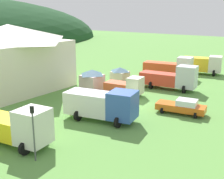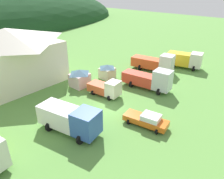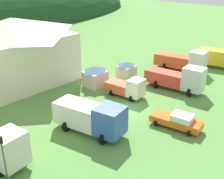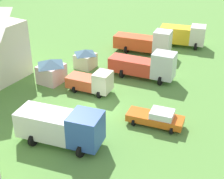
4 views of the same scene
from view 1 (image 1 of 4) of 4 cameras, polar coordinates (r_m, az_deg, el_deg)
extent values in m
plane|color=#5B9342|center=(35.79, 4.08, -2.84)|extent=(200.00, 200.00, 0.00)
cube|color=silver|center=(44.21, -18.92, 4.37)|extent=(14.07, 11.96, 6.76)
pyramid|color=#B7B2A3|center=(43.65, -19.43, 10.26)|extent=(15.19, 12.92, 2.37)
cube|color=beige|center=(45.72, 1.54, 2.38)|extent=(2.29, 2.29, 1.84)
pyramid|color=#42667F|center=(45.46, 1.55, 3.91)|extent=(2.48, 2.47, 0.64)
cube|color=beige|center=(41.98, -3.84, 1.40)|extent=(2.77, 2.59, 2.15)
pyramid|color=#42667F|center=(41.66, -3.88, 3.34)|extent=(2.99, 2.80, 0.75)
cube|color=silver|center=(24.65, -15.03, -6.93)|extent=(2.69, 2.66, 2.88)
cube|color=black|center=(24.35, -14.92, -5.61)|extent=(1.52, 2.05, 0.92)
cylinder|color=black|center=(25.92, -13.21, -9.14)|extent=(1.10, 0.30, 1.10)
cylinder|color=black|center=(24.54, -16.49, -10.83)|extent=(1.10, 0.30, 1.10)
cylinder|color=black|center=(29.14, -20.47, -6.95)|extent=(1.10, 0.30, 1.10)
cube|color=#3356AD|center=(29.18, 2.06, -3.05)|extent=(3.02, 3.01, 2.75)
cube|color=black|center=(28.95, 2.30, -1.95)|extent=(1.74, 2.28, 0.88)
cube|color=silver|center=(30.78, -4.39, -2.57)|extent=(3.45, 5.28, 2.28)
cylinder|color=black|center=(30.63, 2.85, -4.88)|extent=(1.10, 0.30, 1.10)
cylinder|color=black|center=(28.65, 1.16, -6.32)|extent=(1.10, 0.30, 1.10)
cylinder|color=black|center=(32.43, -4.52, -3.76)|extent=(1.10, 0.30, 1.10)
cylinder|color=black|center=(30.56, -6.58, -5.01)|extent=(1.10, 0.30, 1.10)
cube|color=beige|center=(38.48, 4.51, 0.76)|extent=(2.31, 1.94, 2.19)
cube|color=black|center=(38.33, 4.64, 1.44)|extent=(1.29, 1.49, 0.70)
cube|color=#DB512D|center=(39.67, 1.17, 0.54)|extent=(2.49, 3.55, 1.24)
cylinder|color=black|center=(39.58, 5.02, -0.49)|extent=(0.80, 0.30, 0.80)
cylinder|color=black|center=(37.96, 3.90, -1.14)|extent=(0.80, 0.30, 0.80)
cylinder|color=black|center=(40.84, 1.14, 0.07)|extent=(0.80, 0.30, 0.80)
cylinder|color=black|center=(39.28, -0.11, -0.55)|extent=(0.80, 0.30, 0.80)
cube|color=silver|center=(41.96, 14.24, 2.36)|extent=(2.51, 2.80, 3.05)
cube|color=black|center=(41.79, 14.47, 3.23)|extent=(1.43, 2.18, 0.97)
cube|color=red|center=(43.24, 9.08, 2.09)|extent=(2.82, 5.61, 1.70)
cylinder|color=black|center=(43.23, 14.45, 0.64)|extent=(1.10, 0.30, 1.10)
cylinder|color=black|center=(41.40, 13.76, 0.05)|extent=(1.10, 0.30, 1.10)
cylinder|color=black|center=(44.59, 8.49, 1.40)|extent=(1.10, 0.30, 1.10)
cylinder|color=black|center=(42.82, 7.57, 0.86)|extent=(1.10, 0.30, 1.10)
cube|color=white|center=(50.13, 13.90, 4.39)|extent=(2.73, 2.60, 2.98)
cube|color=black|center=(49.99, 14.07, 5.11)|extent=(1.55, 1.99, 0.95)
cube|color=#E04C23|center=(51.23, 9.46, 4.18)|extent=(3.26, 6.09, 1.79)
cylinder|color=black|center=(51.43, 14.05, 2.95)|extent=(1.10, 0.30, 1.10)
cylinder|color=black|center=(49.41, 13.52, 2.49)|extent=(1.10, 0.30, 1.10)
cylinder|color=black|center=(52.64, 8.85, 3.50)|extent=(1.10, 0.30, 1.10)
cylinder|color=black|center=(50.67, 8.12, 3.07)|extent=(1.10, 0.30, 1.10)
cube|color=silver|center=(54.39, 19.31, 4.66)|extent=(2.98, 2.61, 2.72)
cube|color=black|center=(54.29, 19.47, 5.27)|extent=(1.71, 1.94, 0.87)
cube|color=gold|center=(54.68, 15.87, 4.78)|extent=(3.49, 4.90, 2.34)
cylinder|color=black|center=(55.75, 19.26, 3.48)|extent=(1.10, 0.30, 1.10)
cylinder|color=black|center=(53.52, 19.10, 3.03)|extent=(1.10, 0.30, 1.10)
cylinder|color=black|center=(56.07, 15.25, 3.86)|extent=(1.10, 0.30, 1.10)
cylinder|color=black|center=(53.85, 14.93, 3.43)|extent=(1.10, 0.30, 1.10)
cube|color=orange|center=(33.22, 13.11, -3.40)|extent=(2.63, 5.51, 0.70)
cube|color=silver|center=(32.89, 14.26, -2.45)|extent=(2.01, 2.35, 0.62)
cylinder|color=black|center=(33.76, 16.37, -3.95)|extent=(0.68, 0.24, 0.68)
cylinder|color=black|center=(32.25, 15.84, -4.81)|extent=(0.68, 0.24, 0.68)
cylinder|color=black|center=(34.49, 10.50, -3.17)|extent=(0.68, 0.24, 0.68)
cylinder|color=black|center=(33.02, 9.71, -3.97)|extent=(0.68, 0.24, 0.68)
cylinder|color=#4C4C51|center=(22.89, -14.83, -8.93)|extent=(0.12, 0.12, 3.79)
cube|color=black|center=(22.11, -15.21, -3.78)|extent=(0.20, 0.24, 0.55)
sphere|color=yellow|center=(22.20, -15.42, -3.72)|extent=(0.14, 0.14, 0.14)
cone|color=orange|center=(32.39, -8.02, -4.92)|extent=(0.36, 0.36, 0.54)
camera|label=2|loc=(11.50, 37.00, 34.43)|focal=34.60mm
camera|label=3|loc=(7.27, 59.92, 46.40)|focal=46.42mm
camera|label=4|loc=(8.43, 20.74, 64.89)|focal=52.61mm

